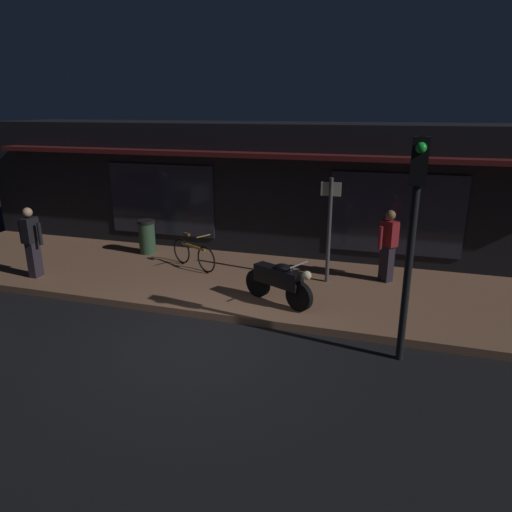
# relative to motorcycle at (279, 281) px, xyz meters

# --- Properties ---
(ground_plane) EXTENTS (60.00, 60.00, 0.00)m
(ground_plane) POSITION_rel_motorcycle_xyz_m (-1.08, -1.87, -0.65)
(ground_plane) COLOR black
(sidewalk_slab) EXTENTS (18.00, 4.00, 0.15)m
(sidewalk_slab) POSITION_rel_motorcycle_xyz_m (-1.08, 1.13, -0.57)
(sidewalk_slab) COLOR #8C6047
(sidewalk_slab) RESTS_ON ground_plane
(storefront_building) EXTENTS (18.00, 3.30, 3.60)m
(storefront_building) POSITION_rel_motorcycle_xyz_m (-1.08, 4.52, 1.16)
(storefront_building) COLOR black
(storefront_building) RESTS_ON ground_plane
(motorcycle) EXTENTS (1.59, 0.90, 0.97)m
(motorcycle) POSITION_rel_motorcycle_xyz_m (0.00, 0.00, 0.00)
(motorcycle) COLOR black
(motorcycle) RESTS_ON sidewalk_slab
(bicycle_parked) EXTENTS (1.49, 0.81, 0.91)m
(bicycle_parked) POSITION_rel_motorcycle_xyz_m (-2.62, 1.57, -0.14)
(bicycle_parked) COLOR black
(bicycle_parked) RESTS_ON sidewalk_slab
(person_photographer) EXTENTS (0.61, 0.38, 1.67)m
(person_photographer) POSITION_rel_motorcycle_xyz_m (-5.94, -0.14, 0.38)
(person_photographer) COLOR #28232D
(person_photographer) RESTS_ON sidewalk_slab
(person_bystander) EXTENTS (0.48, 0.51, 1.67)m
(person_bystander) POSITION_rel_motorcycle_xyz_m (2.03, 2.03, 0.38)
(person_bystander) COLOR #28232D
(person_bystander) RESTS_ON sidewalk_slab
(sign_post) EXTENTS (0.44, 0.09, 2.40)m
(sign_post) POSITION_rel_motorcycle_xyz_m (0.73, 1.57, 0.86)
(sign_post) COLOR #47474C
(sign_post) RESTS_ON sidewalk_slab
(trash_bin) EXTENTS (0.48, 0.48, 0.93)m
(trash_bin) POSITION_rel_motorcycle_xyz_m (-4.36, 2.34, -0.03)
(trash_bin) COLOR #2D4C33
(trash_bin) RESTS_ON sidewalk_slab
(traffic_light_pole) EXTENTS (0.24, 0.33, 3.60)m
(traffic_light_pole) POSITION_rel_motorcycle_xyz_m (2.41, -1.32, 1.83)
(traffic_light_pole) COLOR black
(traffic_light_pole) RESTS_ON ground_plane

